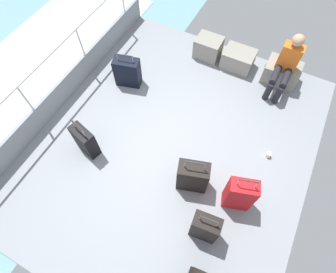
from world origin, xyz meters
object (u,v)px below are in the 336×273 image
at_px(suitcase_1, 193,176).
at_px(suitcase_4, 127,72).
at_px(suitcase_0, 239,194).
at_px(paper_cup, 268,155).
at_px(cargo_crate_2, 281,73).
at_px(suitcase_2, 85,141).
at_px(passenger_seated, 286,64).
at_px(cargo_crate_0, 208,48).
at_px(suitcase_3, 205,227).
at_px(cargo_crate_1, 238,59).

xyz_separation_m(suitcase_1, suitcase_4, (-1.92, 1.31, -0.03)).
height_order(suitcase_0, paper_cup, suitcase_0).
bearing_deg(cargo_crate_2, suitcase_2, -128.95).
relative_size(cargo_crate_2, suitcase_0, 0.73).
relative_size(suitcase_0, suitcase_1, 1.11).
relative_size(passenger_seated, suitcase_2, 1.40).
distance_m(cargo_crate_0, suitcase_4, 1.71).
height_order(cargo_crate_2, paper_cup, cargo_crate_2).
bearing_deg(suitcase_1, passenger_seated, 76.49).
height_order(passenger_seated, suitcase_3, passenger_seated).
distance_m(cargo_crate_1, suitcase_2, 3.26).
distance_m(passenger_seated, suitcase_1, 2.60).
height_order(cargo_crate_1, passenger_seated, passenger_seated).
relative_size(cargo_crate_2, paper_cup, 6.55).
distance_m(suitcase_0, suitcase_2, 2.46).
relative_size(cargo_crate_2, suitcase_4, 0.93).
relative_size(suitcase_1, suitcase_4, 1.14).
height_order(cargo_crate_2, suitcase_3, suitcase_3).
xyz_separation_m(suitcase_0, suitcase_1, (-0.69, -0.04, -0.05)).
xyz_separation_m(cargo_crate_1, paper_cup, (1.15, -1.66, -0.13)).
bearing_deg(cargo_crate_0, suitcase_4, -127.60).
bearing_deg(suitcase_0, suitcase_3, -111.92).
height_order(cargo_crate_0, paper_cup, cargo_crate_0).
distance_m(cargo_crate_0, suitcase_3, 3.50).
bearing_deg(cargo_crate_1, suitcase_1, -84.90).
relative_size(passenger_seated, suitcase_0, 1.22).
height_order(cargo_crate_1, cargo_crate_2, cargo_crate_2).
relative_size(suitcase_2, suitcase_4, 1.10).
distance_m(suitcase_1, suitcase_4, 2.32).
xyz_separation_m(cargo_crate_0, cargo_crate_2, (1.48, 0.03, -0.02)).
distance_m(suitcase_2, suitcase_4, 1.54).
distance_m(cargo_crate_1, paper_cup, 2.02).
xyz_separation_m(cargo_crate_2, suitcase_4, (-2.52, -1.38, 0.09)).
distance_m(passenger_seated, suitcase_4, 2.81).
bearing_deg(suitcase_4, suitcase_2, -83.94).
bearing_deg(cargo_crate_1, suitcase_0, -70.52).
xyz_separation_m(suitcase_2, suitcase_4, (-0.16, 1.53, -0.00)).
bearing_deg(cargo_crate_0, suitcase_1, -71.86).
bearing_deg(passenger_seated, cargo_crate_1, 169.69).
height_order(suitcase_0, suitcase_4, suitcase_0).
relative_size(cargo_crate_0, suitcase_4, 0.76).
bearing_deg(cargo_crate_2, suitcase_0, -88.12).
relative_size(cargo_crate_1, suitcase_2, 0.80).
distance_m(cargo_crate_1, passenger_seated, 0.94).
distance_m(cargo_crate_1, suitcase_1, 2.68).
distance_m(cargo_crate_2, suitcase_4, 2.88).
bearing_deg(suitcase_2, suitcase_0, 6.04).
height_order(cargo_crate_0, suitcase_0, suitcase_0).
height_order(passenger_seated, paper_cup, passenger_seated).
xyz_separation_m(cargo_crate_0, suitcase_3, (1.32, -3.25, 0.12)).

